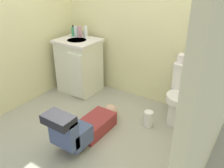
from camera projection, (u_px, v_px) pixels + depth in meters
name	position (u px, v px, depth m)	size (l,w,h in m)	color
ground_plane	(98.00, 127.00, 2.96)	(2.92, 2.90, 0.04)	#9C9A84
wall_back	(141.00, 15.00, 3.15)	(2.58, 0.08, 2.40)	beige
wall_left	(18.00, 16.00, 3.04)	(0.08, 1.90, 2.40)	beige
toilet	(184.00, 96.00, 2.87)	(0.36, 0.46, 0.75)	silver
vanity_cabinet	(79.00, 65.00, 3.62)	(0.60, 0.53, 0.82)	silver
faucet	(84.00, 34.00, 3.53)	(0.02, 0.02, 0.10)	silver
person_plumber	(84.00, 126.00, 2.64)	(0.39, 1.06, 0.52)	maroon
tissue_box	(188.00, 59.00, 2.76)	(0.22, 0.11, 0.10)	silver
toiletry_bag	(201.00, 62.00, 2.69)	(0.12, 0.09, 0.11)	#26262D
soap_dispenser	(73.00, 32.00, 3.60)	(0.06, 0.06, 0.17)	#3E9665
bottle_clear	(76.00, 32.00, 3.53)	(0.05, 0.05, 0.17)	silver
bottle_pink	(80.00, 32.00, 3.51)	(0.05, 0.05, 0.17)	pink
bottle_white	(86.00, 32.00, 3.50)	(0.05, 0.05, 0.17)	white
paper_towel_roll	(148.00, 119.00, 2.89)	(0.11, 0.11, 0.20)	white
toilet_paper_roll	(181.00, 156.00, 2.40)	(0.11, 0.11, 0.10)	white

